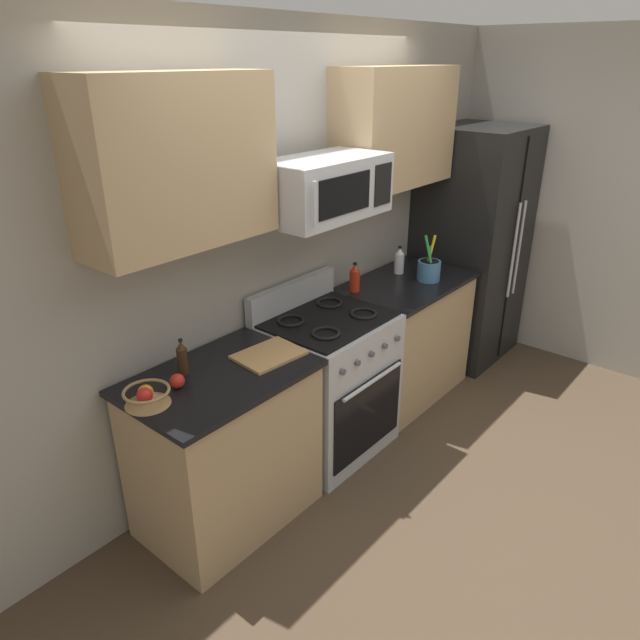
{
  "coord_description": "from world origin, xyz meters",
  "views": [
    {
      "loc": [
        -2.51,
        -1.4,
        2.38
      ],
      "look_at": [
        -0.23,
        0.51,
        1.03
      ],
      "focal_mm": 32.81,
      "sensor_mm": 36.0,
      "label": 1
    }
  ],
  "objects_px": {
    "microwave": "(324,188)",
    "bottle_vinegar": "(399,261)",
    "utensil_crock": "(429,269)",
    "bottle_soy": "(182,358)",
    "apple_loose": "(177,381)",
    "cutting_board": "(269,355)",
    "bottle_hot_sauce": "(355,278)",
    "refrigerator": "(471,246)",
    "fruit_basket": "(147,396)",
    "range_oven": "(327,383)"
  },
  "relations": [
    {
      "from": "range_oven",
      "to": "bottle_vinegar",
      "type": "xyz_separation_m",
      "value": [
        1.0,
        0.14,
        0.53
      ]
    },
    {
      "from": "apple_loose",
      "to": "utensil_crock",
      "type": "bearing_deg",
      "value": -4.49
    },
    {
      "from": "range_oven",
      "to": "bottle_hot_sauce",
      "type": "xyz_separation_m",
      "value": [
        0.5,
        0.17,
        0.53
      ]
    },
    {
      "from": "range_oven",
      "to": "refrigerator",
      "type": "relative_size",
      "value": 0.57
    },
    {
      "from": "fruit_basket",
      "to": "bottle_hot_sauce",
      "type": "xyz_separation_m",
      "value": [
        1.76,
        0.13,
        0.05
      ]
    },
    {
      "from": "microwave",
      "to": "bottle_vinegar",
      "type": "xyz_separation_m",
      "value": [
        1.0,
        0.11,
        -0.71
      ]
    },
    {
      "from": "cutting_board",
      "to": "bottle_vinegar",
      "type": "distance_m",
      "value": 1.57
    },
    {
      "from": "utensil_crock",
      "to": "refrigerator",
      "type": "bearing_deg",
      "value": 6.15
    },
    {
      "from": "range_oven",
      "to": "cutting_board",
      "type": "height_order",
      "value": "range_oven"
    },
    {
      "from": "utensil_crock",
      "to": "bottle_hot_sauce",
      "type": "height_order",
      "value": "utensil_crock"
    },
    {
      "from": "apple_loose",
      "to": "bottle_vinegar",
      "type": "height_order",
      "value": "bottle_vinegar"
    },
    {
      "from": "utensil_crock",
      "to": "bottle_vinegar",
      "type": "xyz_separation_m",
      "value": [
        -0.01,
        0.24,
        0.01
      ]
    },
    {
      "from": "utensil_crock",
      "to": "microwave",
      "type": "bearing_deg",
      "value": 172.42
    },
    {
      "from": "bottle_vinegar",
      "to": "bottle_hot_sauce",
      "type": "height_order",
      "value": "bottle_vinegar"
    },
    {
      "from": "utensil_crock",
      "to": "apple_loose",
      "type": "relative_size",
      "value": 4.63
    },
    {
      "from": "microwave",
      "to": "fruit_basket",
      "type": "relative_size",
      "value": 3.56
    },
    {
      "from": "refrigerator",
      "to": "apple_loose",
      "type": "height_order",
      "value": "refrigerator"
    },
    {
      "from": "bottle_vinegar",
      "to": "fruit_basket",
      "type": "bearing_deg",
      "value": -177.59
    },
    {
      "from": "refrigerator",
      "to": "cutting_board",
      "type": "bearing_deg",
      "value": -179.17
    },
    {
      "from": "range_oven",
      "to": "refrigerator",
      "type": "xyz_separation_m",
      "value": [
        1.84,
        -0.02,
        0.48
      ]
    },
    {
      "from": "bottle_vinegar",
      "to": "microwave",
      "type": "bearing_deg",
      "value": -173.73
    },
    {
      "from": "microwave",
      "to": "bottle_hot_sauce",
      "type": "xyz_separation_m",
      "value": [
        0.5,
        0.14,
        -0.71
      ]
    },
    {
      "from": "microwave",
      "to": "utensil_crock",
      "type": "bearing_deg",
      "value": -7.58
    },
    {
      "from": "range_oven",
      "to": "fruit_basket",
      "type": "distance_m",
      "value": 1.35
    },
    {
      "from": "fruit_basket",
      "to": "utensil_crock",
      "type": "bearing_deg",
      "value": -3.77
    },
    {
      "from": "cutting_board",
      "to": "microwave",
      "type": "bearing_deg",
      "value": 8.18
    },
    {
      "from": "fruit_basket",
      "to": "cutting_board",
      "type": "height_order",
      "value": "fruit_basket"
    },
    {
      "from": "utensil_crock",
      "to": "bottle_hot_sauce",
      "type": "relative_size",
      "value": 1.67
    },
    {
      "from": "utensil_crock",
      "to": "apple_loose",
      "type": "xyz_separation_m",
      "value": [
        -2.09,
        0.16,
        -0.04
      ]
    },
    {
      "from": "utensil_crock",
      "to": "range_oven",
      "type": "bearing_deg",
      "value": 173.98
    },
    {
      "from": "microwave",
      "to": "bottle_vinegar",
      "type": "relative_size",
      "value": 3.77
    },
    {
      "from": "fruit_basket",
      "to": "bottle_hot_sauce",
      "type": "relative_size",
      "value": 1.08
    },
    {
      "from": "bottle_hot_sauce",
      "to": "microwave",
      "type": "bearing_deg",
      "value": -164.06
    },
    {
      "from": "refrigerator",
      "to": "utensil_crock",
      "type": "xyz_separation_m",
      "value": [
        -0.83,
        -0.09,
        0.04
      ]
    },
    {
      "from": "utensil_crock",
      "to": "fruit_basket",
      "type": "xyz_separation_m",
      "value": [
        -2.27,
        0.15,
        -0.04
      ]
    },
    {
      "from": "utensil_crock",
      "to": "bottle_hot_sauce",
      "type": "bearing_deg",
      "value": 151.61
    },
    {
      "from": "range_oven",
      "to": "bottle_vinegar",
      "type": "distance_m",
      "value": 1.14
    },
    {
      "from": "apple_loose",
      "to": "cutting_board",
      "type": "bearing_deg",
      "value": -11.92
    },
    {
      "from": "utensil_crock",
      "to": "apple_loose",
      "type": "height_order",
      "value": "utensil_crock"
    },
    {
      "from": "apple_loose",
      "to": "bottle_hot_sauce",
      "type": "bearing_deg",
      "value": 4.11
    },
    {
      "from": "fruit_basket",
      "to": "microwave",
      "type": "bearing_deg",
      "value": -0.68
    },
    {
      "from": "utensil_crock",
      "to": "bottle_soy",
      "type": "distance_m",
      "value": 2.0
    },
    {
      "from": "refrigerator",
      "to": "apple_loose",
      "type": "relative_size",
      "value": 25.92
    },
    {
      "from": "microwave",
      "to": "utensil_crock",
      "type": "xyz_separation_m",
      "value": [
        1.01,
        -0.13,
        -0.72
      ]
    },
    {
      "from": "fruit_basket",
      "to": "bottle_hot_sauce",
      "type": "distance_m",
      "value": 1.76
    },
    {
      "from": "cutting_board",
      "to": "bottle_hot_sauce",
      "type": "bearing_deg",
      "value": 11.9
    },
    {
      "from": "fruit_basket",
      "to": "bottle_vinegar",
      "type": "relative_size",
      "value": 1.06
    },
    {
      "from": "bottle_vinegar",
      "to": "range_oven",
      "type": "bearing_deg",
      "value": -172.15
    },
    {
      "from": "utensil_crock",
      "to": "bottle_vinegar",
      "type": "height_order",
      "value": "utensil_crock"
    },
    {
      "from": "microwave",
      "to": "bottle_hot_sauce",
      "type": "distance_m",
      "value": 0.88
    }
  ]
}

